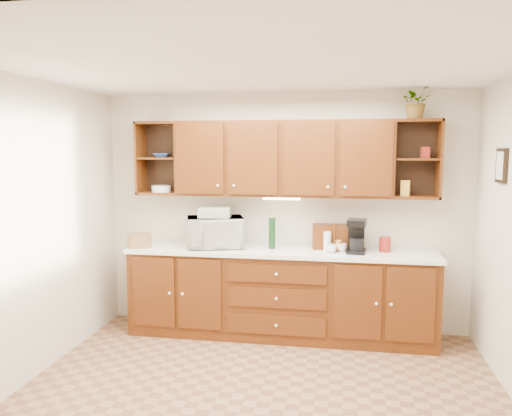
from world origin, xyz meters
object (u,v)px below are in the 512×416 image
at_px(bread_box, 330,237).
at_px(coffee_maker, 357,237).
at_px(potted_plant, 416,101).
at_px(microwave, 215,232).

distance_m(bread_box, coffee_maker, 0.33).
height_order(bread_box, potted_plant, potted_plant).
bearing_deg(potted_plant, coffee_maker, -167.49).
bearing_deg(bread_box, microwave, -178.48).
distance_m(microwave, coffee_maker, 1.50).
bearing_deg(bread_box, coffee_maker, -37.47).
relative_size(bread_box, potted_plant, 1.05).
bearing_deg(coffee_maker, bread_box, 155.44).
bearing_deg(coffee_maker, microwave, -173.42).
height_order(bread_box, coffee_maker, coffee_maker).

